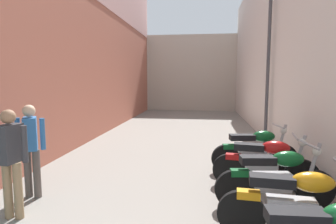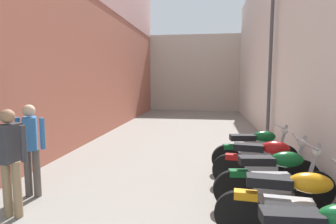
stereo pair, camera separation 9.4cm
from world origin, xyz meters
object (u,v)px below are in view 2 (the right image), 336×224
(motorcycle_fourth, at_px, (275,177))
(street_lamp, at_px, (268,50))
(pedestrian_mid_alley, at_px, (10,155))
(motorcycle_sixth, at_px, (256,149))
(pedestrian_further_down, at_px, (31,143))
(motorcycle_third, at_px, (294,204))
(motorcycle_fifth, at_px, (265,163))

(motorcycle_fourth, distance_m, street_lamp, 5.04)
(pedestrian_mid_alley, bearing_deg, street_lamp, 49.13)
(motorcycle_sixth, bearing_deg, pedestrian_further_down, -155.54)
(motorcycle_sixth, relative_size, street_lamp, 0.38)
(motorcycle_sixth, relative_size, pedestrian_mid_alley, 1.17)
(street_lamp, bearing_deg, pedestrian_mid_alley, -130.87)
(pedestrian_mid_alley, height_order, pedestrian_further_down, same)
(motorcycle_third, distance_m, motorcycle_sixth, 2.66)
(motorcycle_fifth, relative_size, motorcycle_sixth, 1.00)
(pedestrian_further_down, xyz_separation_m, street_lamp, (4.66, 4.49, 1.92))
(motorcycle_fourth, relative_size, motorcycle_sixth, 1.00)
(motorcycle_fourth, height_order, motorcycle_fifth, same)
(motorcycle_fifth, xyz_separation_m, pedestrian_further_down, (-3.96, -0.84, 0.42))
(motorcycle_fifth, bearing_deg, motorcycle_sixth, 90.00)
(motorcycle_fourth, height_order, pedestrian_further_down, pedestrian_further_down)
(motorcycle_sixth, distance_m, pedestrian_mid_alley, 4.57)
(pedestrian_further_down, bearing_deg, pedestrian_mid_alley, -77.22)
(motorcycle_fourth, distance_m, pedestrian_further_down, 3.98)
(motorcycle_third, height_order, pedestrian_mid_alley, pedestrian_mid_alley)
(motorcycle_third, height_order, motorcycle_sixth, same)
(motorcycle_third, bearing_deg, pedestrian_further_down, 167.77)
(motorcycle_third, bearing_deg, pedestrian_mid_alley, 177.76)
(pedestrian_further_down, bearing_deg, motorcycle_sixth, 24.46)
(pedestrian_further_down, distance_m, street_lamp, 6.75)
(motorcycle_fourth, relative_size, pedestrian_mid_alley, 1.18)
(pedestrian_further_down, relative_size, street_lamp, 0.32)
(motorcycle_third, xyz_separation_m, motorcycle_fourth, (-0.00, 0.94, 0.00))
(motorcycle_fourth, xyz_separation_m, pedestrian_mid_alley, (-3.79, -0.79, 0.42))
(motorcycle_sixth, bearing_deg, pedestrian_mid_alley, -146.54)
(motorcycle_fifth, height_order, pedestrian_mid_alley, pedestrian_mid_alley)
(motorcycle_sixth, height_order, street_lamp, street_lamp)
(street_lamp, bearing_deg, motorcycle_fourth, -99.06)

